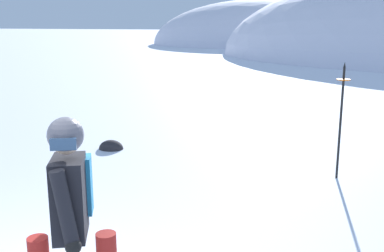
% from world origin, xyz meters
% --- Properties ---
extents(ridge_peak_far, '(23.85, 21.47, 9.79)m').
position_xyz_m(ridge_peak_far, '(-10.41, 48.47, 0.00)').
color(ridge_peak_far, white).
rests_on(ridge_peak_far, ground).
extents(snowboarder_main, '(1.63, 1.07, 1.71)m').
position_xyz_m(snowboarder_main, '(0.49, 0.29, 0.92)').
color(snowboarder_main, orange).
rests_on(snowboarder_main, ground).
extents(piste_marker_near, '(0.20, 0.20, 1.78)m').
position_xyz_m(piste_marker_near, '(1.97, 4.85, 1.02)').
color(piste_marker_near, black).
rests_on(piste_marker_near, ground).
extents(rock_dark, '(0.48, 0.41, 0.34)m').
position_xyz_m(rock_dark, '(-2.16, 4.95, 0.00)').
color(rock_dark, '#282628').
rests_on(rock_dark, ground).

